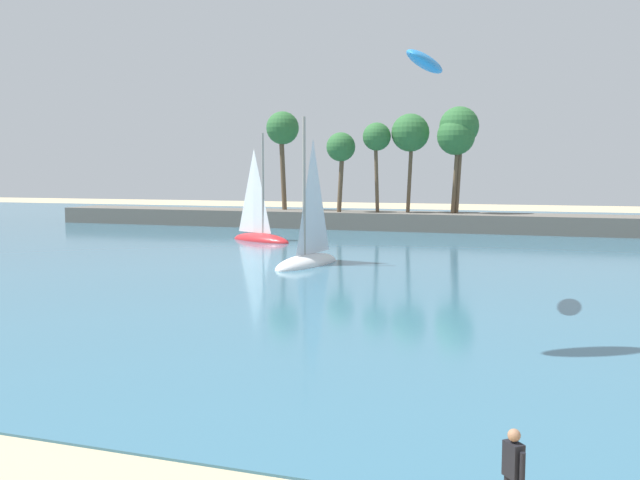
{
  "coord_description": "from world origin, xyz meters",
  "views": [
    {
      "loc": [
        9.07,
        -1.73,
        5.75
      ],
      "look_at": [
        2.83,
        16.41,
        3.89
      ],
      "focal_mm": 38.76,
      "sensor_mm": 36.0,
      "label": 1
    }
  ],
  "objects_px": {
    "sailboat_toward_headland": "(260,230)",
    "kite_aloft_high_over_bay": "(425,62)",
    "person_at_waterline": "(513,475)",
    "sailboat_near_shore": "(308,251)"
  },
  "relations": [
    {
      "from": "sailboat_toward_headland",
      "to": "kite_aloft_high_over_bay",
      "type": "height_order",
      "value": "kite_aloft_high_over_bay"
    },
    {
      "from": "person_at_waterline",
      "to": "sailboat_near_shore",
      "type": "height_order",
      "value": "sailboat_near_shore"
    },
    {
      "from": "sailboat_toward_headland",
      "to": "person_at_waterline",
      "type": "bearing_deg",
      "value": -61.17
    },
    {
      "from": "person_at_waterline",
      "to": "kite_aloft_high_over_bay",
      "type": "relative_size",
      "value": 0.41
    },
    {
      "from": "person_at_waterline",
      "to": "sailboat_toward_headland",
      "type": "relative_size",
      "value": 0.17
    },
    {
      "from": "sailboat_near_shore",
      "to": "kite_aloft_high_over_bay",
      "type": "relative_size",
      "value": 2.42
    },
    {
      "from": "sailboat_near_shore",
      "to": "sailboat_toward_headland",
      "type": "relative_size",
      "value": 1.01
    },
    {
      "from": "sailboat_near_shore",
      "to": "person_at_waterline",
      "type": "bearing_deg",
      "value": -64.15
    },
    {
      "from": "person_at_waterline",
      "to": "sailboat_toward_headland",
      "type": "height_order",
      "value": "sailboat_toward_headland"
    },
    {
      "from": "sailboat_near_shore",
      "to": "sailboat_toward_headland",
      "type": "xyz_separation_m",
      "value": [
        -9.14,
        13.11,
        -0.01
      ]
    }
  ]
}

